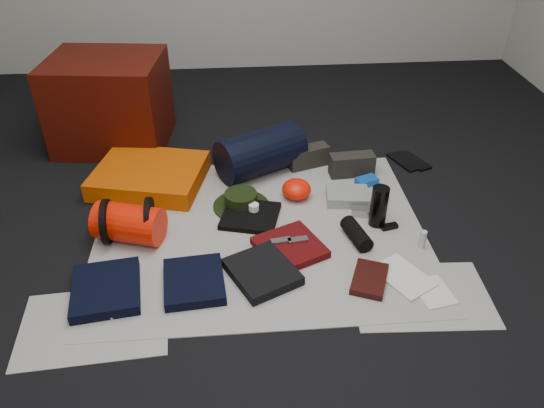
{
  "coord_description": "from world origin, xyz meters",
  "views": [
    {
      "loc": [
        -0.11,
        -2.06,
        1.61
      ],
      "look_at": [
        0.07,
        0.09,
        0.1
      ],
      "focal_mm": 35.0,
      "sensor_mm": 36.0,
      "label": 1
    }
  ],
  "objects": [
    {
      "name": "navy_duffel",
      "position": [
        0.04,
        0.55,
        0.13
      ],
      "size": [
        0.55,
        0.45,
        0.25
      ],
      "primitive_type": "cylinder",
      "rotation": [
        0.0,
        1.57,
        0.5
      ],
      "color": "black",
      "rests_on": "newspaper_mat"
    },
    {
      "name": "orange_stuff_sack",
      "position": [
        0.21,
        0.27,
        0.06
      ],
      "size": [
        0.18,
        0.18,
        0.1
      ],
      "primitive_type": "ellipsoid",
      "rotation": [
        0.0,
        0.0,
        0.16
      ],
      "color": "red",
      "rests_on": "newspaper_mat"
    },
    {
      "name": "floor",
      "position": [
        0.0,
        0.0,
        -0.01
      ],
      "size": [
        4.5,
        4.5,
        0.02
      ],
      "primitive_type": "cube",
      "color": "black",
      "rests_on": "ground"
    },
    {
      "name": "red_cabinet",
      "position": [
        -0.85,
        1.0,
        0.27
      ],
      "size": [
        0.71,
        0.62,
        0.54
      ],
      "primitive_type": "cube",
      "rotation": [
        0.0,
        0.0,
        -0.12
      ],
      "color": "#430C04",
      "rests_on": "floor"
    },
    {
      "name": "water_bottle",
      "position": [
        0.58,
        0.01,
        0.11
      ],
      "size": [
        0.1,
        0.1,
        0.21
      ],
      "primitive_type": "cylinder",
      "rotation": [
        0.0,
        0.0,
        -0.25
      ],
      "color": "black",
      "rests_on": "newspaper_mat"
    },
    {
      "name": "black_tshirt",
      "position": [
        -0.04,
        0.1,
        0.02
      ],
      "size": [
        0.33,
        0.32,
        0.03
      ],
      "primitive_type": "cube",
      "rotation": [
        0.0,
        0.0,
        -0.26
      ],
      "color": "black",
      "rests_on": "newspaper_mat"
    },
    {
      "name": "speaker",
      "position": [
        0.45,
        -0.12,
        0.05
      ],
      "size": [
        0.13,
        0.21,
        0.08
      ],
      "primitive_type": "cylinder",
      "rotation": [
        1.57,
        0.0,
        0.26
      ],
      "color": "black",
      "rests_on": "newspaper_mat"
    },
    {
      "name": "flip_flop_right",
      "position": [
        0.96,
        0.6,
        0.01
      ],
      "size": [
        0.17,
        0.25,
        0.01
      ],
      "primitive_type": "cube",
      "rotation": [
        0.0,
        0.0,
        0.41
      ],
      "color": "black",
      "rests_on": "floor"
    },
    {
      "name": "toiletry_clear",
      "position": [
        0.75,
        -0.19,
        0.05
      ],
      "size": [
        0.04,
        0.04,
        0.09
      ],
      "primitive_type": "cylinder",
      "rotation": [
        0.0,
        0.0,
        0.37
      ],
      "color": "#B1B5B0",
      "rests_on": "newspaper_mat"
    },
    {
      "name": "trousers_navy_b",
      "position": [
        -0.31,
        -0.36,
        0.03
      ],
      "size": [
        0.28,
        0.31,
        0.05
      ],
      "primitive_type": "cube",
      "rotation": [
        0.0,
        0.0,
        0.09
      ],
      "color": "black",
      "rests_on": "newspaper_mat"
    },
    {
      "name": "boonie_crown",
      "position": [
        -0.09,
        0.21,
        0.05
      ],
      "size": [
        0.17,
        0.17,
        0.07
      ],
      "primitive_type": "cylinder",
      "color": "black",
      "rests_on": "boonie_brim"
    },
    {
      "name": "hiking_boot_right",
      "position": [
        0.55,
        0.48,
        0.07
      ],
      "size": [
        0.26,
        0.11,
        0.13
      ],
      "primitive_type": "cube",
      "rotation": [
        0.0,
        0.0,
        0.07
      ],
      "color": "#2A2621",
      "rests_on": "newspaper_mat"
    },
    {
      "name": "sleeping_pad",
      "position": [
        -0.58,
        0.48,
        0.06
      ],
      "size": [
        0.66,
        0.59,
        0.1
      ],
      "primitive_type": "cube",
      "rotation": [
        0.0,
        0.0,
        -0.23
      ],
      "color": "#CC4C02",
      "rests_on": "newspaper_mat"
    },
    {
      "name": "trousers_navy_a",
      "position": [
        -0.68,
        -0.38,
        0.03
      ],
      "size": [
        0.32,
        0.35,
        0.05
      ],
      "primitive_type": "cube",
      "rotation": [
        0.0,
        0.0,
        0.13
      ],
      "color": "black",
      "rests_on": "newspaper_mat"
    },
    {
      "name": "toiletry_purple",
      "position": [
        0.75,
        -0.19,
        0.05
      ],
      "size": [
        0.04,
        0.04,
        0.09
      ],
      "primitive_type": "cylinder",
      "rotation": [
        0.0,
        0.0,
        0.29
      ],
      "color": "#59267B",
      "rests_on": "newspaper_mat"
    },
    {
      "name": "sack_strap_right",
      "position": [
        -0.52,
        -0.01,
        0.11
      ],
      "size": [
        0.02,
        0.22,
        0.22
      ],
      "primitive_type": "cylinder",
      "rotation": [
        0.0,
        1.57,
        0.0
      ],
      "color": "black",
      "rests_on": "newspaper_mat"
    },
    {
      "name": "boonie_brim",
      "position": [
        -0.09,
        0.21,
        0.01
      ],
      "size": [
        0.34,
        0.34,
        0.01
      ],
      "primitive_type": "cylinder",
      "rotation": [
        0.0,
        0.0,
        0.18
      ],
      "color": "black",
      "rests_on": "newspaper_mat"
    },
    {
      "name": "paperback_book",
      "position": [
        0.45,
        -0.4,
        0.02
      ],
      "size": [
        0.21,
        0.25,
        0.03
      ],
      "primitive_type": "cube",
      "rotation": [
        0.0,
        0.0,
        -0.39
      ],
      "color": "black",
      "rests_on": "newspaper_mat"
    },
    {
      "name": "newspaper_sheet_front_left",
      "position": [
        -0.7,
        -0.55,
        0.0
      ],
      "size": [
        0.61,
        0.44,
        0.0
      ],
      "primitive_type": "cube",
      "rotation": [
        0.0,
        0.0,
        0.07
      ],
      "color": "beige",
      "rests_on": "floor"
    },
    {
      "name": "red_shirt",
      "position": [
        0.13,
        -0.16,
        0.02
      ],
      "size": [
        0.37,
        0.37,
        0.04
      ],
      "primitive_type": "cube",
      "rotation": [
        0.0,
        0.0,
        0.43
      ],
      "color": "#4D0809",
      "rests_on": "newspaper_mat"
    },
    {
      "name": "compact_camera",
      "position": [
        0.53,
        0.09,
        0.03
      ],
      "size": [
        0.11,
        0.08,
        0.04
      ],
      "primitive_type": "cube",
      "rotation": [
        0.0,
        0.0,
        -0.22
      ],
      "color": "#9E9EA2",
      "rests_on": "newspaper_mat"
    },
    {
      "name": "newspaper_mat",
      "position": [
        0.0,
        0.0,
        0.0
      ],
      "size": [
        1.6,
        1.3,
        0.01
      ],
      "primitive_type": "cube",
      "color": "beige",
      "rests_on": "floor"
    },
    {
      "name": "tape_roll",
      "position": [
        -0.02,
        0.13,
        0.05
      ],
      "size": [
        0.05,
        0.05,
        0.04
      ],
      "primitive_type": "cylinder",
      "color": "white",
      "rests_on": "black_tshirt"
    },
    {
      "name": "hiking_boot_left",
      "position": [
        0.32,
        0.6,
        0.07
      ],
      "size": [
        0.26,
        0.16,
        0.12
      ],
      "primitive_type": "cube",
      "rotation": [
        0.0,
        0.0,
        0.32
      ],
      "color": "#2A2621",
      "rests_on": "newspaper_mat"
    },
    {
      "name": "first_aid_pouch",
      "position": [
        0.48,
        0.22,
        0.03
      ],
      "size": [
        0.24,
        0.19,
        0.05
      ],
      "primitive_type": "cube",
      "rotation": [
        0.0,
        0.0,
        -0.12
      ],
      "color": "gray",
      "rests_on": "newspaper_mat"
    },
    {
      "name": "sunglasses",
      "position": [
        0.64,
        -0.04,
        0.02
      ],
      "size": [
        0.09,
        0.05,
        0.02
      ],
      "primitive_type": "cube",
      "rotation": [
        0.0,
        0.0,
        0.24
      ],
      "color": "black",
      "rests_on": "newspaper_mat"
    },
    {
      "name": "key_cluster",
      "position": [
        -0.66,
        -0.5,
        0.01
      ],
      "size": [
        0.08,
        0.08,
        0.01
      ],
      "primitive_type": "cube",
      "rotation": [
        0.0,
        0.0,
        -0.08
      ],
      "color": "#9E9EA2",
      "rests_on": "newspaper_mat"
    },
    {
      "name": "cyan_case",
      "position": [
        0.62,
        0.37,
        0.02
      ],
      "size": [
        0.14,
        0.11,
        0.04
      ],
      "primitive_type": "cube",
      "rotation": [
        0.0,
        0.0,
        0.38
      ],
      "color": "#104CA4",
      "rests_on": "newspaper_mat"
    },
    {
      "name": "map_booklet",
      "position": [
        0.6,
        -0.39,
        0.01
      ],
      "size": [
        0.27,
        0.3,
        0.01
      ],
      "primitive_type": "cube",
      "rotation": [
        0.0,
        0.0,
        0.52
      ],
      "color": "silver",
      "rests_on": "newspaper_mat"
    },
    {
      "name": "map_printout",
      "position": [
        0.71,
        -0.49,
        0.01
      ],
      "size": [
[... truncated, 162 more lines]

